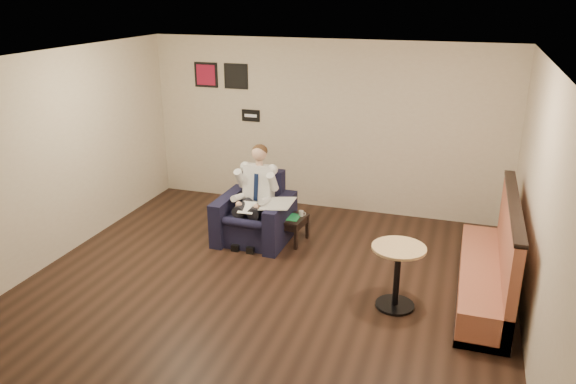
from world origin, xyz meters
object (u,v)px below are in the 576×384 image
(seated_man, at_px, (250,200))
(smartphone, at_px, (295,214))
(green_folder, at_px, (286,217))
(coffee_mug, at_px, (301,213))
(banquette, at_px, (487,250))
(side_table, at_px, (288,229))
(cafe_table, at_px, (397,277))
(armchair, at_px, (254,209))

(seated_man, distance_m, smartphone, 0.72)
(green_folder, bearing_deg, seated_man, -155.08)
(coffee_mug, distance_m, banquette, 2.70)
(side_table, xyz_separation_m, cafe_table, (1.75, -1.34, 0.19))
(green_folder, bearing_deg, cafe_table, -36.73)
(side_table, height_order, smartphone, smartphone)
(coffee_mug, xyz_separation_m, smartphone, (-0.11, 0.05, -0.04))
(seated_man, relative_size, cafe_table, 1.73)
(seated_man, xyz_separation_m, banquette, (3.22, -0.54, -0.05))
(seated_man, bearing_deg, green_folder, 25.81)
(armchair, relative_size, banquette, 0.42)
(side_table, bearing_deg, seated_man, -154.97)
(seated_man, xyz_separation_m, smartphone, (0.56, 0.37, -0.28))
(armchair, height_order, smartphone, armchair)
(armchair, bearing_deg, smartphone, 24.04)
(armchair, distance_m, side_table, 0.59)
(cafe_table, bearing_deg, armchair, 151.17)
(seated_man, distance_m, coffee_mug, 0.77)
(banquette, bearing_deg, green_folder, 164.60)
(side_table, height_order, green_folder, green_folder)
(coffee_mug, height_order, cafe_table, cafe_table)
(side_table, distance_m, smartphone, 0.25)
(smartphone, relative_size, cafe_table, 0.16)
(side_table, distance_m, banquette, 2.86)
(side_table, bearing_deg, armchair, -168.05)
(seated_man, height_order, smartphone, seated_man)
(side_table, bearing_deg, banquette, -15.82)
(banquette, relative_size, cafe_table, 3.12)
(coffee_mug, bearing_deg, cafe_table, -41.99)
(coffee_mug, distance_m, cafe_table, 2.14)
(seated_man, relative_size, smartphone, 11.05)
(seated_man, bearing_deg, banquette, -8.61)
(banquette, xyz_separation_m, cafe_table, (-0.97, -0.57, -0.23))
(green_folder, distance_m, coffee_mug, 0.22)
(smartphone, xyz_separation_m, cafe_table, (1.69, -1.48, -0.01))
(seated_man, bearing_deg, cafe_table, -25.36)
(green_folder, xyz_separation_m, cafe_table, (1.78, -1.33, -0.01))
(cafe_table, bearing_deg, coffee_mug, 138.01)
(armchair, relative_size, smartphone, 8.33)
(seated_man, height_order, coffee_mug, seated_man)
(green_folder, height_order, coffee_mug, coffee_mug)
(smartphone, bearing_deg, cafe_table, -24.25)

